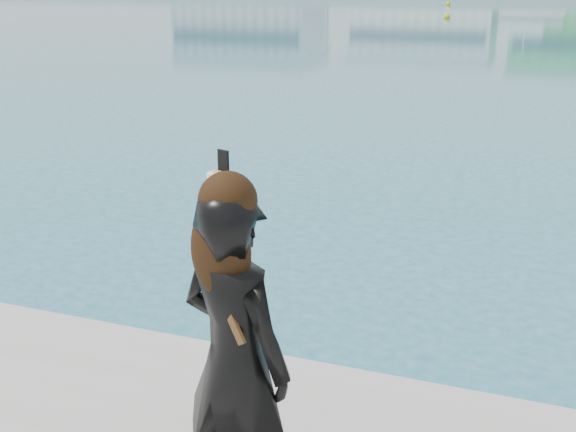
% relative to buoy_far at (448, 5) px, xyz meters
% --- Properties ---
extents(buoy_far, '(0.50, 0.50, 0.50)m').
position_rel_buoy_far_xyz_m(buoy_far, '(0.00, 0.00, 0.00)').
color(buoy_far, yellow).
rests_on(buoy_far, ground).
extents(buoy_extra, '(0.50, 0.50, 0.50)m').
position_rel_buoy_far_xyz_m(buoy_extra, '(3.52, -24.72, 0.00)').
color(buoy_extra, yellow).
rests_on(buoy_extra, ground).
extents(woman, '(0.71, 0.58, 1.76)m').
position_rel_buoy_far_xyz_m(woman, '(10.64, -80.13, 1.69)').
color(woman, black).
rests_on(woman, near_quay).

